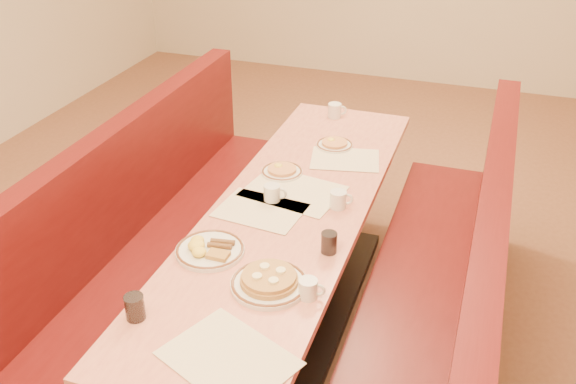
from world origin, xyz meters
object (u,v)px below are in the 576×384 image
(booth_right, at_px, (439,305))
(soda_tumbler_near, at_px, (135,307))
(pancake_plate, at_px, (269,282))
(coffee_mug_a, at_px, (309,288))
(soda_tumbler_mid, at_px, (329,243))
(eggs_plate, at_px, (209,249))
(diner_table, at_px, (290,272))
(coffee_mug_c, at_px, (339,199))
(coffee_mug_b, at_px, (273,193))
(booth_left, at_px, (159,247))
(coffee_mug_d, at_px, (335,110))

(booth_right, distance_m, soda_tumbler_near, 1.43)
(booth_right, height_order, pancake_plate, booth_right)
(coffee_mug_a, height_order, soda_tumbler_near, soda_tumbler_near)
(coffee_mug_a, xyz_separation_m, soda_tumbler_mid, (-0.01, 0.31, 0.01))
(pancake_plate, bearing_deg, eggs_plate, 157.80)
(diner_table, relative_size, coffee_mug_c, 23.26)
(eggs_plate, bearing_deg, coffee_mug_b, 77.73)
(booth_left, distance_m, coffee_mug_d, 1.35)
(booth_right, xyz_separation_m, coffee_mug_a, (-0.46, -0.59, 0.43))
(coffee_mug_b, bearing_deg, pancake_plate, -86.40)
(booth_left, relative_size, coffee_mug_c, 23.26)
(coffee_mug_d, bearing_deg, soda_tumbler_near, -116.28)
(soda_tumbler_near, bearing_deg, coffee_mug_b, 79.05)
(pancake_plate, bearing_deg, coffee_mug_d, 96.63)
(booth_left, xyz_separation_m, soda_tumbler_near, (0.45, -0.91, 0.44))
(booth_right, bearing_deg, pancake_plate, -136.73)
(booth_right, height_order, coffee_mug_d, booth_right)
(booth_left, xyz_separation_m, eggs_plate, (0.53, -0.45, 0.41))
(diner_table, bearing_deg, coffee_mug_d, 94.30)
(booth_right, height_order, coffee_mug_c, booth_right)
(pancake_plate, relative_size, coffee_mug_c, 2.81)
(soda_tumbler_near, relative_size, soda_tumbler_mid, 1.06)
(coffee_mug_d, xyz_separation_m, soda_tumbler_mid, (0.35, -1.39, 0.00))
(diner_table, height_order, coffee_mug_c, coffee_mug_c)
(eggs_plate, bearing_deg, coffee_mug_a, -16.31)
(pancake_plate, xyz_separation_m, eggs_plate, (-0.32, 0.13, -0.01))
(diner_table, xyz_separation_m, booth_right, (0.73, 0.00, -0.01))
(soda_tumbler_mid, bearing_deg, diner_table, 133.30)
(soda_tumbler_mid, bearing_deg, pancake_plate, -117.52)
(coffee_mug_b, distance_m, coffee_mug_d, 1.07)
(coffee_mug_c, relative_size, soda_tumbler_near, 1.09)
(diner_table, height_order, soda_tumbler_mid, soda_tumbler_mid)
(booth_left, xyz_separation_m, pancake_plate, (0.85, -0.58, 0.41))
(eggs_plate, bearing_deg, coffee_mug_d, 85.58)
(pancake_plate, xyz_separation_m, soda_tumbler_mid, (0.16, 0.30, 0.02))
(diner_table, xyz_separation_m, eggs_plate, (-0.20, -0.45, 0.39))
(eggs_plate, relative_size, coffee_mug_d, 2.58)
(diner_table, xyz_separation_m, coffee_mug_b, (-0.10, 0.03, 0.42))
(pancake_plate, xyz_separation_m, coffee_mug_a, (0.16, -0.01, 0.02))
(coffee_mug_a, bearing_deg, soda_tumbler_mid, 83.81)
(coffee_mug_a, height_order, soda_tumbler_mid, soda_tumbler_mid)
(booth_left, height_order, coffee_mug_a, booth_left)
(diner_table, relative_size, coffee_mug_d, 22.33)
(coffee_mug_c, distance_m, coffee_mug_d, 1.07)
(coffee_mug_b, relative_size, coffee_mug_d, 0.98)
(diner_table, relative_size, pancake_plate, 8.29)
(diner_table, distance_m, soda_tumbler_near, 1.04)
(booth_left, height_order, booth_right, same)
(diner_table, relative_size, coffee_mug_b, 22.78)
(eggs_plate, relative_size, coffee_mug_b, 2.64)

